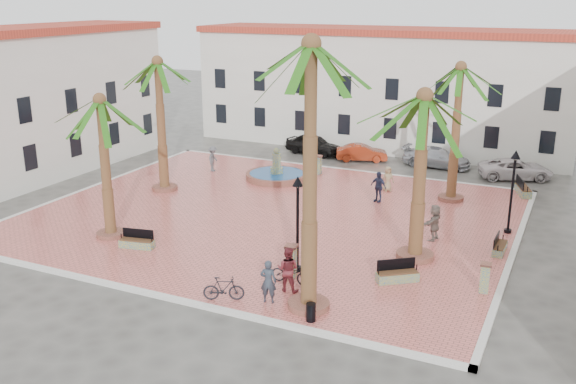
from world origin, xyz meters
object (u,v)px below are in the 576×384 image
Objects in this scene: bench_e at (500,248)px; bollard_e at (485,277)px; car_black at (314,144)px; bench_ne at (523,190)px; palm_e at (424,117)px; pedestrian_east at (434,222)px; car_silver at (437,157)px; cyclist_b at (288,269)px; bicycle_a at (291,273)px; lamppost_s at (298,207)px; palm_s at (311,73)px; bollard_n at (318,164)px; pedestrian_fountain_a at (388,179)px; litter_bin at (311,312)px; fountain at (277,175)px; pedestrian_fountain_b at (378,187)px; car_white at (516,169)px; bench_s at (137,243)px; car_red at (362,153)px; bollard_se at (291,260)px; palm_sw at (101,116)px; pedestrian_north at (213,159)px; lamppost_e at (513,177)px; bench_se at (397,275)px; palm_ne at (460,82)px; bicycle_b at (224,289)px.

bench_e is 4.78m from bollard_e.
bench_ne is at bearing -95.92° from car_black.
palm_e is 6.38m from pedestrian_east.
cyclist_b is at bearing -179.26° from car_silver.
lamppost_s is at bearing 13.05° from bicycle_a.
palm_s is 21.56m from bollard_n.
litter_bin is at bearing -123.98° from pedestrian_fountain_a.
fountain is 2.23× the size of pedestrian_east.
bollard_e is at bearing -33.32° from pedestrian_fountain_b.
bollard_n is 6.98m from pedestrian_fountain_b.
bicycle_a is 0.93× the size of cyclist_b.
car_white is at bearing -95.82° from car_silver.
palm_e is at bearing 8.50° from bench_s.
car_white reaches higher than car_red.
bollard_n is (-5.41, 16.06, -0.08)m from bollard_se.
palm_e is 10.17m from litter_bin.
pedestrian_east is 19.57m from car_black.
car_white is at bearing -81.93° from car_black.
bench_ne is (3.50, 12.69, -6.41)m from palm_e.
bollard_se is at bearing 23.60° from bicycle_a.
bench_ne is (15.35, 3.31, 0.01)m from fountain.
palm_sw is at bearing 150.37° from bench_s.
pedestrian_north is at bearing 133.71° from lamppost_s.
car_white is (2.33, 14.11, -0.40)m from pedestrian_east.
pedestrian_north is 18.22m from pedestrian_east.
fountain is 0.94× the size of lamppost_e.
bollard_se is at bearing -3.06° from palm_sw.
palm_s is at bearing -149.42° from pedestrian_north.
lamppost_s is at bearing 179.19° from car_silver.
bench_se is (11.82, -12.25, -0.02)m from fountain.
bench_e is 0.43× the size of car_red.
car_red is at bearing 75.90° from bollard_n.
palm_ne is 6.36× the size of bollard_e.
lamppost_e is at bearing -25.38° from bollard_n.
litter_bin is at bearing 148.87° from car_white.
litter_bin is at bearing -27.78° from bench_s.
bench_s is 2.48× the size of litter_bin.
bench_e is 0.84× the size of cyclist_b.
pedestrian_fountain_b reaches higher than bollard_e.
cyclist_b is (-1.39, 1.03, -8.24)m from palm_s.
fountain is at bearing -131.66° from bollard_n.
bench_ne is 9.30m from pedestrian_fountain_b.
bench_ne is (-0.00, 10.29, 0.06)m from bench_e.
palm_sw is 22.08m from car_black.
bollard_se reaches higher than bench_se.
pedestrian_east is at bearing 56.64° from bollard_se.
car_white is at bearing -43.64° from bicycle_b.
bicycle_b is at bearing -178.01° from bench_se.
pedestrian_east reaches higher than bollard_e.
cyclist_b is (7.93, -15.07, 0.67)m from fountain.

